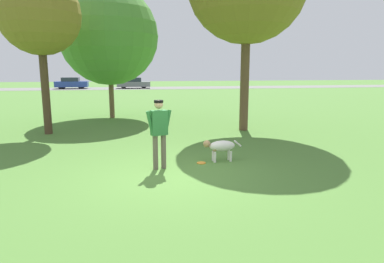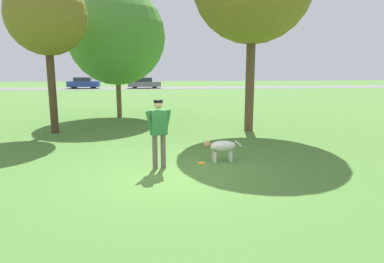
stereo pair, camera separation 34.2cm
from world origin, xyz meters
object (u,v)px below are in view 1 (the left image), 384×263
dog (220,147)px  frisbee (201,163)px  person (159,128)px  parked_car_blue (71,83)px  tree_near_left (40,15)px  tree_mid_center (109,36)px  parked_car_grey (133,83)px

dog → frisbee: dog is taller
person → parked_car_blue: (-8.50, 36.35, -0.36)m
parked_car_blue → tree_near_left: bearing=-82.6°
dog → tree_near_left: bearing=-45.7°
tree_mid_center → parked_car_grey: 26.64m
tree_near_left → parked_car_grey: 30.92m
person → parked_car_grey: person is taller
frisbee → tree_mid_center: 10.52m
frisbee → tree_near_left: size_ratio=0.04×
person → tree_near_left: tree_near_left is taller
dog → parked_car_blue: (-10.20, 35.91, 0.27)m
frisbee → tree_mid_center: bearing=107.7°
parked_car_blue → parked_car_grey: parked_car_blue is taller
dog → tree_mid_center: bearing=-73.4°
parked_car_grey → tree_mid_center: bearing=-91.5°
frisbee → dog: bearing=12.0°
tree_near_left → parked_car_grey: (3.09, 30.53, -3.79)m
dog → tree_near_left: (-5.67, 4.98, 4.04)m
person → parked_car_blue: size_ratio=0.45×
person → dog: size_ratio=1.59×
dog → parked_car_blue: bearing=-78.5°
tree_near_left → parked_car_blue: 31.48m
person → dog: 1.86m
frisbee → person: bearing=-164.2°
person → dog: (1.69, 0.44, -0.63)m
parked_car_blue → tree_mid_center: bearing=-76.9°
person → frisbee: 1.58m
tree_near_left → parked_car_grey: bearing=84.2°
person → tree_mid_center: 10.19m
frisbee → parked_car_grey: size_ratio=0.06×
tree_near_left → tree_mid_center: (2.17, 4.13, -0.34)m
parked_car_grey → person: bearing=-88.1°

